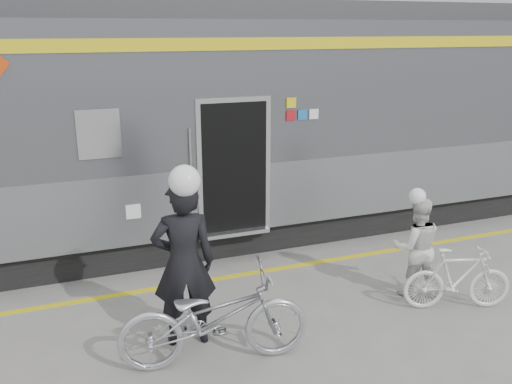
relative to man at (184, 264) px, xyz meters
name	(u,v)px	position (x,y,z in m)	size (l,w,h in m)	color
ground	(277,354)	(0.92, -0.65, -1.03)	(90.00, 90.00, 0.00)	slate
train	(79,130)	(-0.87, 3.54, 1.03)	(24.00, 3.17, 4.10)	black
safety_strip	(222,278)	(0.92, 1.50, -1.02)	(24.00, 0.12, 0.01)	gold
man	(184,264)	(0.00, 0.00, 0.00)	(0.75, 0.49, 2.05)	black
bicycle_left	(214,318)	(0.20, -0.55, -0.46)	(0.75, 2.15, 1.13)	#AAABB2
woman	(416,247)	(3.32, 0.04, -0.30)	(0.71, 0.55, 1.45)	silver
bicycle_right	(458,279)	(3.62, -0.51, -0.59)	(0.41, 1.47, 0.88)	silver
helmet_man	(180,164)	(0.00, 0.00, 1.20)	(0.36, 0.36, 0.36)	white
helmet_woman	(421,190)	(3.32, 0.04, 0.55)	(0.23, 0.23, 0.23)	white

